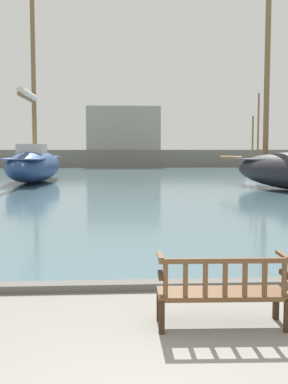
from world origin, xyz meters
TOP-DOWN VIEW (x-y plane):
  - harbor_water at (0.00, 44.00)m, footprint 100.00×80.00m
  - quay_edge_kerb at (0.00, 3.85)m, footprint 40.00×0.30m
  - park_bench at (0.98, 2.15)m, footprint 1.62×0.57m
  - sailboat_far_port at (11.06, 33.99)m, footprint 1.54×6.17m
  - sailboat_mid_port at (-5.54, 28.00)m, footprint 3.05×11.19m
  - far_breakwater at (0.20, 53.64)m, footprint 49.78×2.40m

SIDE VIEW (x-z plane):
  - harbor_water at x=0.00m, z-range 0.00..0.08m
  - quay_edge_kerb at x=0.00m, z-range 0.00..0.12m
  - park_bench at x=0.98m, z-range 0.01..0.93m
  - sailboat_far_port at x=11.06m, z-range -2.55..3.97m
  - sailboat_mid_port at x=-5.54m, z-range -6.95..9.66m
  - far_breakwater at x=0.20m, z-range -1.61..5.59m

